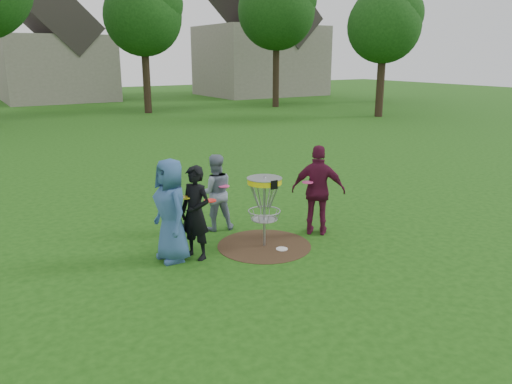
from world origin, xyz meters
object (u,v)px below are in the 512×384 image
player_black (195,213)px  player_maroon (318,190)px  disc_golf_basket (264,195)px  player_blue (171,210)px  player_grey (215,192)px

player_black → player_maroon: player_maroon is taller
player_maroon → disc_golf_basket: bearing=43.6°
player_black → player_blue: bearing=-135.5°
player_grey → player_maroon: (1.64, -1.34, 0.12)m
player_grey → player_maroon: player_maroon is taller
player_black → player_grey: (0.99, 1.19, -0.05)m
player_blue → player_grey: (1.39, 1.05, -0.12)m
player_grey → disc_golf_basket: 1.41m
player_maroon → player_grey: bearing=4.0°
player_grey → player_maroon: 2.12m
player_blue → player_grey: size_ratio=1.15×
player_blue → player_grey: bearing=125.2°
player_black → disc_golf_basket: size_ratio=1.23×
player_blue → player_maroon: size_ratio=1.01×
player_grey → disc_golf_basket: (0.35, -1.35, 0.22)m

